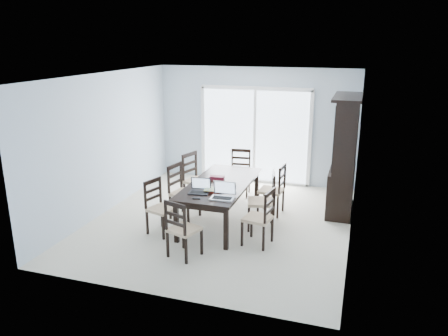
{
  "coord_description": "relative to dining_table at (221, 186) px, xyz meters",
  "views": [
    {
      "loc": [
        2.29,
        -6.93,
        3.17
      ],
      "look_at": [
        0.06,
        0.0,
        1.02
      ],
      "focal_mm": 35.0,
      "sensor_mm": 36.0,
      "label": 1
    }
  ],
  "objects": [
    {
      "name": "floor",
      "position": [
        0.0,
        0.0,
        -0.67
      ],
      "size": [
        5.0,
        5.0,
        0.0
      ],
      "primitive_type": "plane",
      "color": "#ECE5CA",
      "rests_on": "ground"
    },
    {
      "name": "ceiling",
      "position": [
        0.0,
        0.0,
        1.93
      ],
      "size": [
        5.0,
        5.0,
        0.0
      ],
      "primitive_type": "plane",
      "rotation": [
        3.14,
        0.0,
        0.0
      ],
      "color": "white",
      "rests_on": "back_wall"
    },
    {
      "name": "back_wall",
      "position": [
        0.0,
        2.5,
        0.63
      ],
      "size": [
        4.5,
        0.02,
        2.6
      ],
      "primitive_type": "cube",
      "color": "#ADBECE",
      "rests_on": "floor"
    },
    {
      "name": "wall_left",
      "position": [
        -2.25,
        0.0,
        0.63
      ],
      "size": [
        0.02,
        5.0,
        2.6
      ],
      "primitive_type": "cube",
      "color": "#ADBECE",
      "rests_on": "floor"
    },
    {
      "name": "wall_right",
      "position": [
        2.25,
        0.0,
        0.63
      ],
      "size": [
        0.02,
        5.0,
        2.6
      ],
      "primitive_type": "cube",
      "color": "#ADBECE",
      "rests_on": "floor"
    },
    {
      "name": "balcony",
      "position": [
        0.0,
        3.5,
        -0.72
      ],
      "size": [
        4.5,
        2.0,
        0.1
      ],
      "primitive_type": "cube",
      "color": "gray",
      "rests_on": "ground"
    },
    {
      "name": "railing",
      "position": [
        0.0,
        4.5,
        -0.12
      ],
      "size": [
        4.5,
        0.06,
        1.1
      ],
      "primitive_type": "cube",
      "color": "#99999E",
      "rests_on": "balcony"
    },
    {
      "name": "dining_table",
      "position": [
        0.0,
        0.0,
        0.0
      ],
      "size": [
        1.0,
        2.2,
        0.75
      ],
      "color": "black",
      "rests_on": "floor"
    },
    {
      "name": "china_hutch",
      "position": [
        2.02,
        1.25,
        0.4
      ],
      "size": [
        0.5,
        1.38,
        2.2
      ],
      "color": "black",
      "rests_on": "floor"
    },
    {
      "name": "sliding_door",
      "position": [
        0.0,
        2.48,
        0.41
      ],
      "size": [
        2.52,
        0.05,
        2.18
      ],
      "color": "silver",
      "rests_on": "floor"
    },
    {
      "name": "chair_left_near",
      "position": [
        -0.87,
        -0.73,
        -0.11
      ],
      "size": [
        0.51,
        0.5,
        1.07
      ],
      "rotation": [
        0.0,
        0.0,
        -1.87
      ],
      "color": "black",
      "rests_on": "floor"
    },
    {
      "name": "chair_left_mid",
      "position": [
        -0.78,
        0.02,
        -0.06
      ],
      "size": [
        0.52,
        0.51,
        1.15
      ],
      "rotation": [
        0.0,
        0.0,
        -1.77
      ],
      "color": "black",
      "rests_on": "floor"
    },
    {
      "name": "chair_left_far",
      "position": [
        -0.78,
        0.73,
        -0.04
      ],
      "size": [
        0.57,
        0.56,
        1.19
      ],
      "rotation": [
        0.0,
        0.0,
        -1.87
      ],
      "color": "black",
      "rests_on": "floor"
    },
    {
      "name": "chair_right_near",
      "position": [
        0.93,
        -0.68,
        -0.1
      ],
      "size": [
        0.48,
        0.47,
        1.08
      ],
      "rotation": [
        0.0,
        0.0,
        1.4
      ],
      "color": "black",
      "rests_on": "floor"
    },
    {
      "name": "chair_right_mid",
      "position": [
        0.83,
        0.0,
        -0.05
      ],
      "size": [
        0.54,
        0.53,
        1.17
      ],
      "rotation": [
        0.0,
        0.0,
        1.81
      ],
      "color": "black",
      "rests_on": "floor"
    },
    {
      "name": "chair_right_far",
      "position": [
        0.87,
        0.67,
        -0.08
      ],
      "size": [
        0.46,
        0.45,
        1.12
      ],
      "rotation": [
        0.0,
        0.0,
        1.49
      ],
      "color": "black",
      "rests_on": "floor"
    },
    {
      "name": "chair_end_near",
      "position": [
        -0.14,
        -1.48,
        -0.11
      ],
      "size": [
        0.51,
        0.52,
        1.07
      ],
      "rotation": [
        0.0,
        0.0,
        -0.31
      ],
      "color": "black",
      "rests_on": "floor"
    },
    {
      "name": "chair_end_far",
      "position": [
        -0.08,
        1.57,
        -0.09
      ],
      "size": [
        0.46,
        0.47,
        1.1
      ],
      "rotation": [
        0.0,
        0.0,
        3.26
      ],
      "color": "black",
      "rests_on": "floor"
    },
    {
      "name": "laptop_dark",
      "position": [
        -0.16,
        -0.63,
        0.13
      ],
      "size": [
        0.36,
        0.27,
        0.23
      ],
      "rotation": [
        0.0,
        0.0,
        0.13
      ],
      "color": "black",
      "rests_on": "dining_table"
    },
    {
      "name": "laptop_silver",
      "position": [
        0.29,
        -0.77,
        0.14
      ],
      "size": [
        0.38,
        0.27,
        0.25
      ],
      "rotation": [
        0.0,
        0.0,
        0.05
      ],
      "color": "silver",
      "rests_on": "dining_table"
    },
    {
      "name": "book_stack",
      "position": [
        0.03,
        -0.49,
        0.1
      ],
      "size": [
        0.33,
        0.27,
        0.05
      ],
      "rotation": [
        0.0,
        0.0,
        0.03
      ],
      "color": "maroon",
      "rests_on": "dining_table"
    },
    {
      "name": "cell_phone",
      "position": [
        -0.1,
        -0.9,
        0.08
      ],
      "size": [
        0.13,
        0.09,
        0.01
      ],
      "primitive_type": "cube",
      "rotation": [
        0.0,
        0.0,
        0.26
      ],
      "color": "black",
      "rests_on": "dining_table"
    },
    {
      "name": "game_box",
      "position": [
        -0.11,
        0.13,
        0.11
      ],
      "size": [
        0.27,
        0.16,
        0.07
      ],
      "primitive_type": "cube",
      "rotation": [
        0.0,
        0.0,
        0.13
      ],
      "color": "#55111F",
      "rests_on": "dining_table"
    },
    {
      "name": "hot_tub",
      "position": [
        -0.98,
        3.39,
        -0.24
      ],
      "size": [
        1.71,
        1.54,
        0.86
      ],
      "rotation": [
        0.0,
        0.0,
        -0.04
      ],
      "color": "brown",
      "rests_on": "balcony"
    }
  ]
}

